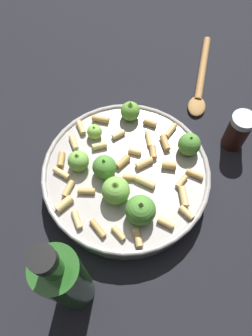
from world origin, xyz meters
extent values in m
plane|color=black|center=(0.00, 0.00, 0.00)|extent=(2.40, 2.40, 0.00)
cylinder|color=#9E9993|center=(0.00, 0.00, 0.02)|extent=(0.28, 0.28, 0.05)
torus|color=#9E9993|center=(0.00, 0.00, 0.05)|extent=(0.29, 0.29, 0.01)
sphere|color=#75B247|center=(-0.04, -0.07, 0.06)|extent=(0.04, 0.04, 0.04)
cone|color=#75B247|center=(-0.04, -0.07, 0.08)|extent=(0.02, 0.02, 0.01)
sphere|color=#4C8933|center=(-0.01, -0.03, 0.07)|extent=(0.04, 0.04, 0.04)
cone|color=#4C8933|center=(-0.01, -0.03, 0.08)|extent=(0.01, 0.01, 0.01)
sphere|color=#75B247|center=(0.04, -0.03, 0.07)|extent=(0.04, 0.04, 0.04)
cone|color=#609E38|center=(0.04, -0.03, 0.09)|extent=(0.02, 0.02, 0.02)
sphere|color=#609E38|center=(-0.10, 0.05, 0.06)|extent=(0.04, 0.04, 0.04)
cone|color=#8CC64C|center=(-0.10, 0.05, 0.08)|extent=(0.02, 0.02, 0.02)
sphere|color=#4C8933|center=(0.08, -0.01, 0.07)|extent=(0.05, 0.05, 0.05)
cone|color=#75B247|center=(0.08, -0.01, 0.09)|extent=(0.02, 0.02, 0.02)
sphere|color=#8CC64C|center=(-0.09, -0.03, 0.06)|extent=(0.03, 0.03, 0.03)
cone|color=#75B247|center=(-0.09, -0.03, 0.07)|extent=(0.01, 0.01, 0.01)
sphere|color=#4C8933|center=(0.00, 0.11, 0.07)|extent=(0.04, 0.04, 0.04)
cone|color=#4C8933|center=(0.00, 0.11, 0.08)|extent=(0.02, 0.02, 0.01)
cylinder|color=tan|center=(0.02, -0.11, 0.05)|extent=(0.02, 0.03, 0.01)
cylinder|color=tan|center=(-0.08, -0.07, 0.05)|extent=(0.03, 0.01, 0.01)
cylinder|color=tan|center=(-0.03, 0.08, 0.05)|extent=(0.03, 0.02, 0.01)
cylinder|color=tan|center=(0.10, -0.05, 0.05)|extent=(0.03, 0.02, 0.01)
cylinder|color=tan|center=(0.10, 0.06, 0.05)|extent=(0.03, 0.02, 0.01)
cylinder|color=tan|center=(-0.07, 0.07, 0.05)|extent=(0.03, 0.03, 0.01)
cylinder|color=tan|center=(-0.03, 0.03, 0.05)|extent=(0.02, 0.02, 0.01)
cylinder|color=tan|center=(0.08, -0.08, 0.05)|extent=(0.03, 0.02, 0.01)
cylinder|color=tan|center=(0.02, 0.07, 0.05)|extent=(0.02, 0.03, 0.01)
cylinder|color=tan|center=(0.06, -0.10, 0.05)|extent=(0.03, 0.01, 0.01)
cylinder|color=tan|center=(-0.06, -0.03, 0.05)|extent=(0.01, 0.03, 0.01)
cylinder|color=tan|center=(0.02, 0.00, 0.05)|extent=(0.02, 0.03, 0.01)
cylinder|color=tan|center=(-0.01, 0.06, 0.05)|extent=(0.03, 0.02, 0.01)
cylinder|color=tan|center=(-0.11, -0.01, 0.05)|extent=(0.03, 0.03, 0.01)
cylinder|color=tan|center=(0.01, -0.07, 0.05)|extent=(0.02, 0.03, 0.01)
cylinder|color=tan|center=(0.11, 0.02, 0.05)|extent=(0.03, 0.03, 0.01)
cylinder|color=tan|center=(-0.04, 0.06, 0.05)|extent=(0.03, 0.02, 0.01)
cylinder|color=tan|center=(0.00, 0.03, 0.05)|extent=(0.02, 0.03, 0.01)
cylinder|color=tan|center=(0.05, 0.08, 0.05)|extent=(0.02, 0.03, 0.01)
cylinder|color=tan|center=(0.00, -0.10, 0.05)|extent=(0.03, 0.03, 0.01)
cylinder|color=tan|center=(-0.11, -0.05, 0.05)|extent=(0.03, 0.01, 0.01)
cylinder|color=tan|center=(-0.05, 0.10, 0.05)|extent=(0.03, 0.03, 0.01)
cylinder|color=tan|center=(-0.07, 0.01, 0.05)|extent=(0.01, 0.03, 0.01)
cylinder|color=tan|center=(0.03, 0.02, 0.05)|extent=(0.03, 0.03, 0.01)
cylinder|color=tan|center=(-0.02, 0.00, 0.05)|extent=(0.02, 0.03, 0.01)
cylinder|color=tan|center=(-0.06, -0.10, 0.05)|extent=(0.03, 0.02, 0.01)
cylinder|color=tan|center=(0.08, 0.07, 0.05)|extent=(0.03, 0.02, 0.01)
cylinder|color=tan|center=(-0.03, -0.10, 0.05)|extent=(0.03, 0.03, 0.01)
cylinder|color=tan|center=(0.05, 0.10, 0.05)|extent=(0.03, 0.03, 0.01)
cylinder|color=tan|center=(0.12, -0.02, 0.05)|extent=(0.03, 0.01, 0.01)
cylinder|color=#33140F|center=(-0.01, 0.22, 0.03)|extent=(0.04, 0.04, 0.07)
cylinder|color=silver|center=(-0.01, 0.22, 0.07)|extent=(0.04, 0.04, 0.01)
cylinder|color=#1E4C19|center=(0.15, -0.13, 0.09)|extent=(0.05, 0.05, 0.18)
cylinder|color=#1E4C19|center=(0.15, -0.13, 0.20)|extent=(0.02, 0.02, 0.04)
cylinder|color=black|center=(0.15, -0.13, 0.23)|extent=(0.03, 0.03, 0.02)
cylinder|color=#9E703D|center=(-0.20, 0.26, 0.01)|extent=(0.17, 0.12, 0.02)
ellipsoid|color=#9E703D|center=(-0.11, 0.20, 0.01)|extent=(0.06, 0.06, 0.01)
camera|label=1|loc=(0.23, -0.09, 0.51)|focal=33.17mm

